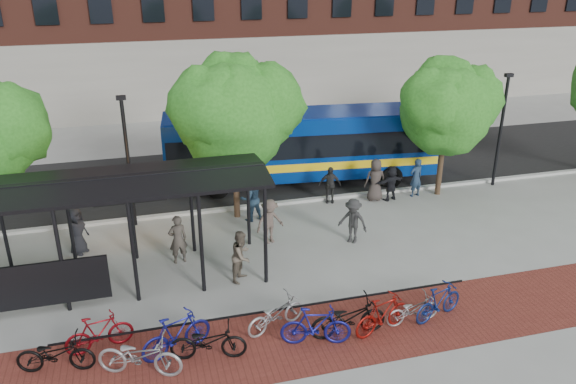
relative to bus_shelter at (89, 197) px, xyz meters
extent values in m
plane|color=#9E9E99|center=(8.13, 0.48, -3.00)|extent=(160.00, 160.00, 0.00)
cube|color=black|center=(8.13, 8.48, -2.99)|extent=(160.00, 8.00, 0.01)
cube|color=#B7B7B2|center=(8.13, 4.48, -2.94)|extent=(160.00, 0.25, 0.12)
cube|color=maroon|center=(6.13, -4.52, -3.00)|extent=(24.00, 3.00, 0.01)
cube|color=black|center=(4.83, -3.62, -3.00)|extent=(12.00, 0.05, 0.95)
cylinder|color=black|center=(-2.87, 1.33, -1.35)|extent=(0.12, 0.12, 3.30)
cylinder|color=black|center=(-0.87, -1.37, -1.35)|extent=(0.12, 0.12, 3.30)
cylinder|color=black|center=(-0.87, 1.33, -1.35)|extent=(0.12, 0.12, 3.30)
cylinder|color=black|center=(1.13, -1.37, -1.35)|extent=(0.12, 0.12, 3.30)
cylinder|color=black|center=(1.13, 1.33, -1.35)|extent=(0.12, 0.12, 3.30)
cylinder|color=black|center=(3.13, -1.37, -1.35)|extent=(0.12, 0.12, 3.30)
cylinder|color=black|center=(3.13, 1.33, -1.35)|extent=(0.12, 0.12, 3.30)
cylinder|color=black|center=(5.13, -1.37, -1.35)|extent=(0.12, 0.12, 3.30)
cylinder|color=black|center=(5.13, 1.33, -1.35)|extent=(0.12, 0.12, 3.30)
cube|color=black|center=(-1.87, -1.42, -2.00)|extent=(4.50, 0.08, 1.40)
cube|color=black|center=(0.13, -0.72, 0.45)|extent=(10.60, 1.65, 0.29)
cube|color=black|center=(0.13, 0.68, 0.45)|extent=(10.60, 1.65, 0.29)
cube|color=black|center=(0.13, 1.38, 0.05)|extent=(9.00, 0.10, 0.40)
cube|color=black|center=(1.13, 1.43, -0.60)|extent=(2.40, 0.12, 0.70)
cube|color=#FF7200|center=(1.13, 1.51, -0.60)|extent=(2.20, 0.02, 0.55)
sphere|color=#25691C|center=(-2.87, 3.98, 1.28)|extent=(3.20, 3.20, 3.20)
cylinder|color=#382619|center=(5.13, 3.78, -1.74)|extent=(0.24, 0.24, 2.52)
sphere|color=#25691C|center=(5.13, 3.78, 1.20)|extent=(4.20, 4.20, 4.20)
sphere|color=#25691C|center=(6.18, 3.98, 1.50)|extent=(3.36, 3.36, 3.36)
sphere|color=#25691C|center=(4.29, 3.48, 1.60)|extent=(3.15, 3.15, 3.15)
sphere|color=#25691C|center=(5.23, 4.18, 2.00)|extent=(2.94, 2.94, 2.94)
cylinder|color=#382619|center=(14.13, 3.78, -1.86)|extent=(0.24, 0.24, 2.27)
sphere|color=#25691C|center=(14.13, 3.78, 0.80)|extent=(3.80, 3.80, 3.80)
sphere|color=#25691C|center=(15.08, 3.98, 1.10)|extent=(3.04, 3.04, 3.04)
sphere|color=#25691C|center=(13.37, 3.48, 1.20)|extent=(2.85, 2.85, 2.85)
sphere|color=#25691C|center=(14.23, 4.18, 1.60)|extent=(2.66, 2.66, 2.66)
cylinder|color=black|center=(1.13, 4.08, -0.50)|extent=(0.14, 0.14, 5.00)
cube|color=black|center=(1.13, 4.08, 2.05)|extent=(0.35, 0.20, 0.15)
cylinder|color=black|center=(17.13, 4.08, -0.50)|extent=(0.14, 0.14, 5.00)
cube|color=black|center=(17.13, 4.08, 2.05)|extent=(0.35, 0.20, 0.15)
cube|color=navy|center=(8.72, 6.81, -1.13)|extent=(12.48, 3.87, 2.81)
cube|color=black|center=(8.72, 6.81, -0.90)|extent=(12.24, 3.89, 1.02)
cube|color=yellow|center=(8.72, 6.81, -1.82)|extent=(12.36, 3.91, 0.36)
cube|color=navy|center=(8.72, 6.81, 0.22)|extent=(12.21, 3.58, 0.18)
cylinder|color=black|center=(4.68, 5.88, -2.51)|extent=(1.01, 0.38, 0.98)
cylinder|color=black|center=(4.94, 8.52, -2.51)|extent=(1.01, 0.38, 0.98)
cylinder|color=black|center=(12.49, 5.09, -2.51)|extent=(1.01, 0.38, 0.98)
cylinder|color=black|center=(12.76, 7.74, -2.51)|extent=(1.01, 0.38, 0.98)
imported|color=black|center=(-0.92, -4.11, -2.49)|extent=(2.04, 1.03, 1.02)
imported|color=maroon|center=(0.11, -3.53, -2.46)|extent=(1.84, 0.85, 1.07)
imported|color=gray|center=(1.12, -4.80, -2.43)|extent=(2.30, 1.48, 1.14)
imported|color=navy|center=(2.07, -4.21, -2.40)|extent=(2.05, 1.27, 1.19)
imported|color=black|center=(2.85, -4.63, -2.48)|extent=(2.09, 1.07, 1.04)
imported|color=#9A9A9C|center=(4.83, -3.87, -2.50)|extent=(1.99, 1.31, 0.99)
imported|color=navy|center=(5.70, -4.81, -2.42)|extent=(1.99, 0.99, 1.15)
imported|color=black|center=(6.69, -4.66, -2.43)|extent=(2.17, 0.77, 1.14)
imported|color=maroon|center=(7.66, -4.77, -2.43)|extent=(1.96, 1.06, 1.14)
imported|color=gray|center=(8.67, -4.60, -2.56)|extent=(1.70, 0.71, 0.87)
imported|color=navy|center=(9.49, -4.60, -2.46)|extent=(1.86, 1.06, 1.08)
imported|color=black|center=(-0.79, 2.24, -2.15)|extent=(0.93, 0.99, 1.70)
imported|color=#413B34|center=(2.55, 0.65, -2.12)|extent=(0.71, 0.54, 1.75)
imported|color=#1C2E41|center=(5.63, 3.31, -2.07)|extent=(1.03, 0.87, 1.86)
imported|color=brown|center=(5.89, 1.26, -2.15)|extent=(1.23, 0.92, 1.70)
imported|color=#282828|center=(9.21, 4.18, -2.20)|extent=(1.00, 0.60, 1.60)
imported|color=black|center=(11.82, 3.73, -2.23)|extent=(1.50, 0.77, 1.55)
imported|color=#38302D|center=(11.15, 3.88, -2.07)|extent=(0.96, 0.68, 1.85)
imported|color=#21344D|center=(13.04, 3.84, -2.14)|extent=(0.70, 0.54, 1.72)
imported|color=brown|center=(4.43, -1.02, -2.13)|extent=(1.02, 1.06, 1.73)
imported|color=#292929|center=(8.81, 0.48, -2.14)|extent=(1.24, 1.22, 1.71)
camera|label=1|loc=(1.73, -16.63, 6.67)|focal=35.00mm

